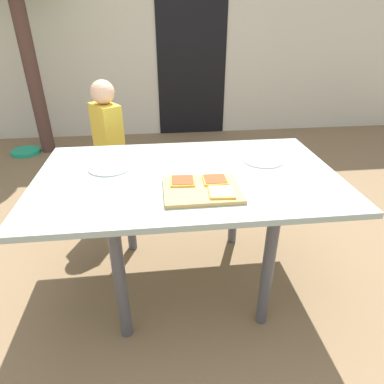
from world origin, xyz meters
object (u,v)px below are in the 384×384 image
Objects in this scene: pizza_slice_far_left at (183,181)px; garden_hose_coil at (26,152)px; plate_white_left at (110,167)px; pizza_slice_far_right at (215,180)px; cutting_board at (202,190)px; pizza_slice_near_right at (222,192)px; child_left at (109,146)px; dining_table at (188,188)px; plate_white_right at (263,160)px.

pizza_slice_far_left is 3.12m from garden_hose_coil.
pizza_slice_far_left is 0.53× the size of plate_white_left.
pizza_slice_far_right reaches higher than garden_hose_coil.
cutting_board is 2.94× the size of pizza_slice_far_left.
pizza_slice_near_right is at bearing -86.85° from pizza_slice_far_right.
cutting_board is 0.33× the size of child_left.
dining_table is 4.36× the size of cutting_board.
pizza_slice_near_right is (0.17, -0.14, 0.00)m from pizza_slice_far_left.
dining_table is 0.32m from pizza_slice_near_right.
plate_white_right is (0.41, 0.34, -0.01)m from cutting_board.
child_left is (-0.96, 0.65, -0.11)m from plate_white_right.
pizza_slice_near_right is at bearing -35.74° from plate_white_left.
pizza_slice_far_right is (0.16, -0.01, 0.00)m from pizza_slice_far_left.
cutting_board is 1.56× the size of plate_white_right.
pizza_slice_far_right is 0.36× the size of garden_hose_coil.
plate_white_left is (-0.55, 0.40, -0.02)m from pizza_slice_near_right.
pizza_slice_far_left is 1.05× the size of pizza_slice_far_right.
dining_table is 6.79× the size of plate_white_right.
cutting_board is 1.13m from child_left.
garden_hose_coil is at bearing 127.67° from child_left.
plate_white_left reaches higher than dining_table.
pizza_slice_far_left is 1.03m from child_left.
dining_table is 12.84× the size of pizza_slice_far_left.
pizza_slice_near_right and pizza_slice_far_right have the same top height.
cutting_board is 0.11m from pizza_slice_near_right.
dining_table is 0.22m from pizza_slice_far_right.
pizza_slice_far_left and pizza_slice_far_right have the same top height.
garden_hose_coil is at bearing 126.22° from dining_table.
pizza_slice_near_right is at bearing -39.13° from pizza_slice_far_left.
cutting_board is at bearing -60.69° from child_left.
child_left reaches higher than pizza_slice_far_right.
pizza_slice_far_left is 0.22m from pizza_slice_near_right.
cutting_board is 3.23m from garden_hose_coil.
pizza_slice_far_left is at bearing -151.98° from plate_white_right.
pizza_slice_far_right is at bearing -26.01° from plate_white_left.
dining_table is 0.44m from plate_white_left.
garden_hose_coil is at bearing 124.69° from cutting_board.
plate_white_left reaches higher than garden_hose_coil.
cutting_board reaches higher than plate_white_right.
pizza_slice_far_right is 0.51× the size of plate_white_left.
pizza_slice_far_right reaches higher than dining_table.
dining_table is at bearing 103.15° from cutting_board.
pizza_slice_far_right is at bearing -55.59° from child_left.
dining_table is 0.48m from plate_white_right.
plate_white_left is at bearing 144.60° from cutting_board.
dining_table is 1.44× the size of child_left.
plate_white_right is (0.87, 0.00, 0.00)m from plate_white_left.
pizza_slice_near_right is at bearing -58.78° from child_left.
plate_white_left and plate_white_right have the same top height.
pizza_slice_near_right reaches higher than plate_white_left.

